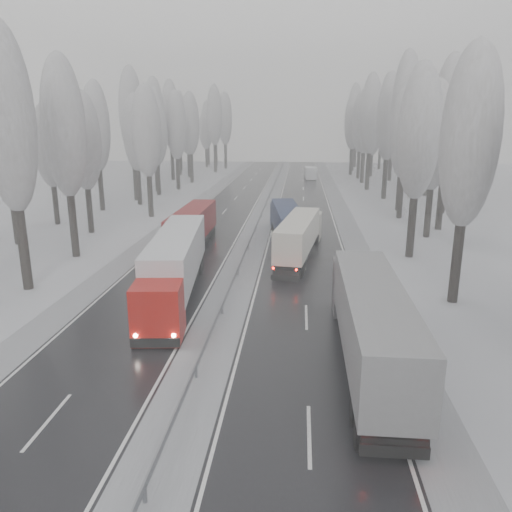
# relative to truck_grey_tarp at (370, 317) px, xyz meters

# --- Properties ---
(ground) EXTENTS (260.00, 260.00, 0.00)m
(ground) POSITION_rel_truck_grey_tarp_xyz_m (-8.20, -6.16, -2.53)
(ground) COLOR silver
(ground) RESTS_ON ground
(carriageway_right) EXTENTS (7.50, 200.00, 0.03)m
(carriageway_right) POSITION_rel_truck_grey_tarp_xyz_m (-2.95, 23.84, -2.51)
(carriageway_right) COLOR black
(carriageway_right) RESTS_ON ground
(carriageway_left) EXTENTS (7.50, 200.00, 0.03)m
(carriageway_left) POSITION_rel_truck_grey_tarp_xyz_m (-13.45, 23.84, -2.51)
(carriageway_left) COLOR black
(carriageway_left) RESTS_ON ground
(median_slush) EXTENTS (3.00, 200.00, 0.04)m
(median_slush) POSITION_rel_truck_grey_tarp_xyz_m (-8.20, 23.84, -2.51)
(median_slush) COLOR #A1A3A9
(median_slush) RESTS_ON ground
(shoulder_right) EXTENTS (2.40, 200.00, 0.04)m
(shoulder_right) POSITION_rel_truck_grey_tarp_xyz_m (2.00, 23.84, -2.51)
(shoulder_right) COLOR #A1A3A9
(shoulder_right) RESTS_ON ground
(shoulder_left) EXTENTS (2.40, 200.00, 0.04)m
(shoulder_left) POSITION_rel_truck_grey_tarp_xyz_m (-18.40, 23.84, -2.51)
(shoulder_left) COLOR #A1A3A9
(shoulder_left) RESTS_ON ground
(median_guardrail) EXTENTS (0.12, 200.00, 0.76)m
(median_guardrail) POSITION_rel_truck_grey_tarp_xyz_m (-8.20, 23.83, -1.93)
(median_guardrail) COLOR slate
(median_guardrail) RESTS_ON ground
(tree_16) EXTENTS (3.60, 3.60, 16.53)m
(tree_16) POSITION_rel_truck_grey_tarp_xyz_m (6.84, 9.51, 8.14)
(tree_16) COLOR black
(tree_16) RESTS_ON ground
(tree_18) EXTENTS (3.60, 3.60, 16.58)m
(tree_18) POSITION_rel_truck_grey_tarp_xyz_m (6.31, 20.87, 8.17)
(tree_18) COLOR black
(tree_18) RESTS_ON ground
(tree_19) EXTENTS (3.60, 3.60, 14.57)m
(tree_19) POSITION_rel_truck_grey_tarp_xyz_m (11.82, 24.87, 6.89)
(tree_19) COLOR black
(tree_19) RESTS_ON ground
(tree_20) EXTENTS (3.60, 3.60, 15.71)m
(tree_20) POSITION_rel_truck_grey_tarp_xyz_m (9.70, 29.01, 7.62)
(tree_20) COLOR black
(tree_20) RESTS_ON ground
(tree_21) EXTENTS (3.60, 3.60, 18.62)m
(tree_21) POSITION_rel_truck_grey_tarp_xyz_m (11.92, 33.01, 9.47)
(tree_21) COLOR black
(tree_21) RESTS_ON ground
(tree_22) EXTENTS (3.60, 3.60, 15.86)m
(tree_22) POSITION_rel_truck_grey_tarp_xyz_m (8.82, 39.44, 7.71)
(tree_22) COLOR black
(tree_22) RESTS_ON ground
(tree_23) EXTENTS (3.60, 3.60, 13.55)m
(tree_23) POSITION_rel_truck_grey_tarp_xyz_m (15.11, 43.44, 6.24)
(tree_23) COLOR black
(tree_23) RESTS_ON ground
(tree_24) EXTENTS (3.60, 3.60, 20.49)m
(tree_24) POSITION_rel_truck_grey_tarp_xyz_m (9.70, 44.86, 10.66)
(tree_24) COLOR black
(tree_24) RESTS_ON ground
(tree_25) EXTENTS (3.60, 3.60, 19.44)m
(tree_25) POSITION_rel_truck_grey_tarp_xyz_m (16.61, 48.86, 9.99)
(tree_25) COLOR black
(tree_25) RESTS_ON ground
(tree_26) EXTENTS (3.60, 3.60, 18.78)m
(tree_26) POSITION_rel_truck_grey_tarp_xyz_m (9.36, 55.11, 9.57)
(tree_26) COLOR black
(tree_26) RESTS_ON ground
(tree_27) EXTENTS (3.60, 3.60, 17.62)m
(tree_27) POSITION_rel_truck_grey_tarp_xyz_m (16.52, 59.11, 8.83)
(tree_27) COLOR black
(tree_27) RESTS_ON ground
(tree_28) EXTENTS (3.60, 3.60, 19.62)m
(tree_28) POSITION_rel_truck_grey_tarp_xyz_m (8.14, 65.79, 10.11)
(tree_28) COLOR black
(tree_28) RESTS_ON ground
(tree_29) EXTENTS (3.60, 3.60, 18.11)m
(tree_29) POSITION_rel_truck_grey_tarp_xyz_m (15.51, 69.79, 9.14)
(tree_29) COLOR black
(tree_29) RESTS_ON ground
(tree_30) EXTENTS (3.60, 3.60, 17.86)m
(tree_30) POSITION_rel_truck_grey_tarp_xyz_m (8.36, 75.54, 8.99)
(tree_30) COLOR black
(tree_30) RESTS_ON ground
(tree_31) EXTENTS (3.60, 3.60, 18.58)m
(tree_31) POSITION_rel_truck_grey_tarp_xyz_m (14.28, 79.54, 9.44)
(tree_31) COLOR black
(tree_31) RESTS_ON ground
(tree_32) EXTENTS (3.60, 3.60, 17.33)m
(tree_32) POSITION_rel_truck_grey_tarp_xyz_m (8.43, 83.05, 8.65)
(tree_32) COLOR black
(tree_32) RESTS_ON ground
(tree_33) EXTENTS (3.60, 3.60, 14.33)m
(tree_33) POSITION_rel_truck_grey_tarp_xyz_m (11.57, 87.05, 6.73)
(tree_33) COLOR black
(tree_33) RESTS_ON ground
(tree_34) EXTENTS (3.60, 3.60, 17.63)m
(tree_34) POSITION_rel_truck_grey_tarp_xyz_m (7.53, 90.16, 8.84)
(tree_34) COLOR black
(tree_34) RESTS_ON ground
(tree_35) EXTENTS (3.60, 3.60, 18.25)m
(tree_35) POSITION_rel_truck_grey_tarp_xyz_m (16.74, 94.16, 9.24)
(tree_35) COLOR black
(tree_35) RESTS_ON ground
(tree_36) EXTENTS (3.60, 3.60, 20.23)m
(tree_36) POSITION_rel_truck_grey_tarp_xyz_m (8.84, 100.00, 10.49)
(tree_36) COLOR black
(tree_36) RESTS_ON ground
(tree_37) EXTENTS (3.60, 3.60, 16.37)m
(tree_37) POSITION_rel_truck_grey_tarp_xyz_m (15.82, 104.00, 8.04)
(tree_37) COLOR black
(tree_37) RESTS_ON ground
(tree_38) EXTENTS (3.60, 3.60, 17.97)m
(tree_38) POSITION_rel_truck_grey_tarp_xyz_m (10.53, 110.57, 9.06)
(tree_38) COLOR black
(tree_38) RESTS_ON ground
(tree_39) EXTENTS (3.60, 3.60, 16.19)m
(tree_39) POSITION_rel_truck_grey_tarp_xyz_m (13.35, 114.57, 7.92)
(tree_39) COLOR black
(tree_39) RESTS_ON ground
(tree_56) EXTENTS (3.60, 3.60, 18.12)m
(tree_56) POSITION_rel_truck_grey_tarp_xyz_m (-22.91, 9.54, 9.15)
(tree_56) COLOR black
(tree_56) RESTS_ON ground
(tree_58) EXTENTS (3.60, 3.60, 17.21)m
(tree_58) POSITION_rel_truck_grey_tarp_xyz_m (-23.32, 18.41, 8.57)
(tree_58) COLOR black
(tree_58) RESTS_ON ground
(tree_59) EXTENTS (3.60, 3.60, 18.41)m
(tree_59) POSITION_rel_truck_grey_tarp_xyz_m (-31.00, 22.41, 9.34)
(tree_59) COLOR black
(tree_59) RESTS_ON ground
(tree_60) EXTENTS (3.60, 3.60, 14.84)m
(tree_60) POSITION_rel_truck_grey_tarp_xyz_m (-25.95, 28.04, 7.06)
(tree_60) COLOR black
(tree_60) RESTS_ON ground
(tree_61) EXTENTS (3.60, 3.60, 13.95)m
(tree_61) POSITION_rel_truck_grey_tarp_xyz_m (-31.72, 32.04, 6.49)
(tree_61) COLOR black
(tree_61) RESTS_ON ground
(tree_62) EXTENTS (3.60, 3.60, 16.04)m
(tree_62) POSITION_rel_truck_grey_tarp_xyz_m (-22.14, 37.57, 7.83)
(tree_62) COLOR black
(tree_62) RESTS_ON ground
(tree_63) EXTENTS (3.60, 3.60, 16.88)m
(tree_63) POSITION_rel_truck_grey_tarp_xyz_m (-30.05, 41.57, 8.36)
(tree_63) COLOR black
(tree_63) RESTS_ON ground
(tree_64) EXTENTS (3.60, 3.60, 15.42)m
(tree_64) POSITION_rel_truck_grey_tarp_xyz_m (-26.46, 46.55, 7.43)
(tree_64) COLOR black
(tree_64) RESTS_ON ground
(tree_65) EXTENTS (3.60, 3.60, 19.48)m
(tree_65) POSITION_rel_truck_grey_tarp_xyz_m (-28.25, 50.55, 10.02)
(tree_65) COLOR black
(tree_65) RESTS_ON ground
(tree_66) EXTENTS (3.60, 3.60, 15.23)m
(tree_66) POSITION_rel_truck_grey_tarp_xyz_m (-26.36, 56.19, 7.31)
(tree_66) COLOR black
(tree_66) RESTS_ON ground
(tree_67) EXTENTS (3.60, 3.60, 17.09)m
(tree_67) POSITION_rel_truck_grey_tarp_xyz_m (-27.74, 60.19, 8.50)
(tree_67) COLOR black
(tree_67) RESTS_ON ground
(tree_68) EXTENTS (3.60, 3.60, 16.65)m
(tree_68) POSITION_rel_truck_grey_tarp_xyz_m (-24.78, 62.95, 8.22)
(tree_68) COLOR black
(tree_68) RESTS_ON ground
(tree_69) EXTENTS (3.60, 3.60, 19.35)m
(tree_69) POSITION_rel_truck_grey_tarp_xyz_m (-29.62, 66.95, 9.93)
(tree_69) COLOR black
(tree_69) RESTS_ON ground
(tree_70) EXTENTS (3.60, 3.60, 17.09)m
(tree_70) POSITION_rel_truck_grey_tarp_xyz_m (-24.53, 73.03, 8.50)
(tree_70) COLOR black
(tree_70) RESTS_ON ground
(tree_71) EXTENTS (3.60, 3.60, 19.61)m
(tree_71) POSITION_rel_truck_grey_tarp_xyz_m (-29.29, 77.03, 10.10)
(tree_71) COLOR black
(tree_71) RESTS_ON ground
(tree_72) EXTENTS (3.60, 3.60, 15.11)m
(tree_72) POSITION_rel_truck_grey_tarp_xyz_m (-27.13, 82.37, 7.23)
(tree_72) COLOR black
(tree_72) RESTS_ON ground
(tree_73) EXTENTS (3.60, 3.60, 17.22)m
(tree_73) POSITION_rel_truck_grey_tarp_xyz_m (-30.02, 86.37, 8.58)
(tree_73) COLOR black
(tree_73) RESTS_ON ground
(tree_74) EXTENTS (3.60, 3.60, 19.68)m
(tree_74) POSITION_rel_truck_grey_tarp_xyz_m (-23.27, 93.17, 10.14)
(tree_74) COLOR black
(tree_74) RESTS_ON ground
(tree_75) EXTENTS (3.60, 3.60, 18.60)m
(tree_75) POSITION_rel_truck_grey_tarp_xyz_m (-32.40, 97.17, 9.46)
(tree_75) COLOR black
(tree_75) RESTS_ON ground
(tree_76) EXTENTS (3.60, 3.60, 18.55)m
(tree_76) POSITION_rel_truck_grey_tarp_xyz_m (-22.25, 102.56, 9.42)
(tree_76) COLOR black
(tree_76) RESTS_ON ground
(tree_77) EXTENTS (3.60, 3.60, 14.32)m
(tree_77) POSITION_rel_truck_grey_tarp_xyz_m (-27.86, 106.56, 6.73)
(tree_77) COLOR black
(tree_77) RESTS_ON ground
(tree_78) EXTENTS (3.60, 3.60, 19.55)m
(tree_78) POSITION_rel_truck_grey_tarp_xyz_m (-25.76, 109.15, 10.06)
(tree_78) COLOR black
(tree_78) RESTS_ON ground
(tree_79) EXTENTS (3.60, 3.60, 17.07)m
(tree_79) POSITION_rel_truck_grey_tarp_xyz_m (-28.53, 113.15, 8.48)
(tree_79) COLOR black
(tree_79) RESTS_ON ground
(truck_grey_tarp) EXTENTS (2.74, 16.93, 4.33)m
(truck_grey_tarp) POSITION_rel_truck_grey_tarp_xyz_m (0.00, 0.00, 0.00)
(truck_grey_tarp) COLOR #4D4D52
(truck_grey_tarp) RESTS_ON ground
(truck_blue_box) EXTENTS (3.97, 14.32, 3.64)m
(truck_blue_box) POSITION_rel_truck_grey_tarp_xyz_m (-4.82, 25.63, -0.40)
(truck_blue_box) COLOR #1E284C
(truck_blue_box) RESTS_ON ground
(truck_cream_box) EXTENTS (4.23, 14.55, 3.70)m
(truck_cream_box) POSITION_rel_truck_grey_tarp_xyz_m (-3.43, 19.68, -0.37)
(truck_cream_box) COLOR #A3A091
(truck_cream_box) RESTS_ON ground
(box_truck_distant) EXTENTS (2.48, 6.84, 2.51)m
(box_truck_distant) POSITION_rel_truck_grey_tarp_xyz_m (-1.50, 80.88, -1.25)
(box_truck_distant) COLOR silver
(box_truck_distant) RESTS_ON ground
(truck_red_white) EXTENTS (4.36, 16.90, 4.30)m
(truck_red_white) POSITION_rel_truck_grey_tarp_xyz_m (-11.77, 8.48, -0.02)
(truck_red_white) COLOR #AA0E09
(truck_red_white) RESTS_ON ground
(truck_red_red) EXTENTS (2.46, 14.88, 3.81)m
(truck_red_red) POSITION_rel_truck_grey_tarp_xyz_m (-13.42, 20.56, -0.31)
(truck_red_red) COLOR red
(truck_red_red) RESTS_ON ground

